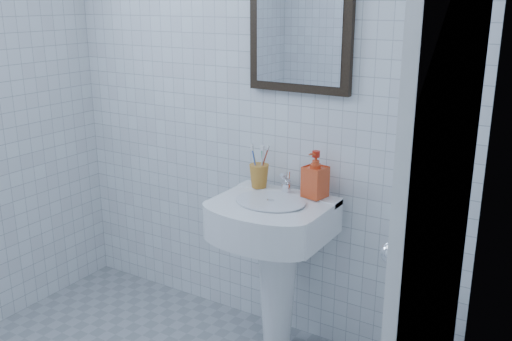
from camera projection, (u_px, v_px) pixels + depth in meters
The scene contains 10 objects.
wall_back at pixel (251, 85), 2.74m from camera, with size 2.20×0.02×2.50m, color silver.
wall_right at pixel (388, 194), 1.21m from camera, with size 0.02×2.40×2.50m, color silver.
washbasin at pixel (275, 250), 2.64m from camera, with size 0.51×0.38×0.79m.
faucet at pixel (286, 184), 2.63m from camera, with size 0.04×0.09×0.11m.
toothbrush_cup at pixel (259, 176), 2.70m from camera, with size 0.09×0.09×0.11m, color #C67F2B, non-canonical shape.
soap_dispenser at pixel (315, 174), 2.56m from camera, with size 0.10×0.10×0.21m, color red.
wall_mirror at pixel (300, 22), 2.50m from camera, with size 0.50×0.04×0.62m.
bathroom_door at pixel (437, 220), 1.74m from camera, with size 0.04×0.80×2.00m, color white.
towel_ring at pixel (446, 187), 1.88m from camera, with size 0.18×0.18×0.01m, color white.
hand_towel at pixel (435, 236), 1.95m from camera, with size 0.03×0.16×0.38m, color white.
Camera 1 is at (1.46, -1.12, 1.65)m, focal length 40.00 mm.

